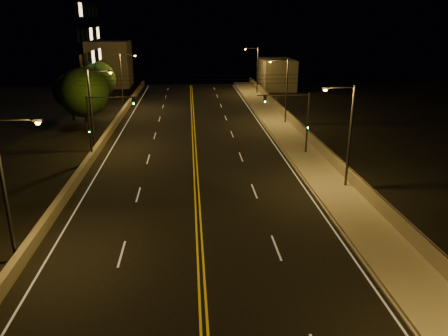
{
  "coord_description": "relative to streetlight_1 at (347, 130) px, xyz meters",
  "views": [
    {
      "loc": [
        -0.38,
        -12.01,
        12.75
      ],
      "look_at": [
        2.0,
        18.0,
        2.5
      ],
      "focal_mm": 35.0,
      "sensor_mm": 36.0,
      "label": 1
    }
  ],
  "objects": [
    {
      "name": "parapet_wall",
      "position": [
        0.95,
        0.51,
        -3.99
      ],
      "size": [
        0.3,
        120.0,
        1.0
      ],
      "primitive_type": "cube",
      "color": "gray",
      "rests_on": "sidewalk"
    },
    {
      "name": "traffic_signal_left",
      "position": [
        -20.3,
        9.25,
        -0.89
      ],
      "size": [
        5.11,
        0.31,
        6.19
      ],
      "color": "#2D2D33",
      "rests_on": "ground"
    },
    {
      "name": "tree_0",
      "position": [
        -23.97,
        19.69,
        0.05
      ],
      "size": [
        5.67,
        5.67,
        7.69
      ],
      "color": "black",
      "rests_on": "ground"
    },
    {
      "name": "tree_1",
      "position": [
        -27.35,
        27.25,
        -0.92
      ],
      "size": [
        4.54,
        4.54,
        6.15
      ],
      "color": "black",
      "rests_on": "ground"
    },
    {
      "name": "parapet_rail",
      "position": [
        0.95,
        0.51,
        -3.46
      ],
      "size": [
        0.06,
        120.0,
        0.06
      ],
      "primitive_type": "cylinder",
      "rotation": [
        1.57,
        0.0,
        0.0
      ],
      "color": "black",
      "rests_on": "parapet_wall"
    },
    {
      "name": "overhead_wires",
      "position": [
        -11.5,
        10.01,
        2.61
      ],
      "size": [
        22.0,
        0.03,
        0.83
      ],
      "color": "black"
    },
    {
      "name": "streetlight_1",
      "position": [
        0.0,
        0.0,
        0.0
      ],
      "size": [
        2.55,
        0.28,
        8.2
      ],
      "color": "#2D2D33",
      "rests_on": "ground"
    },
    {
      "name": "traffic_signal_right",
      "position": [
        -1.49,
        9.25,
        -0.89
      ],
      "size": [
        5.11,
        0.31,
        6.19
      ],
      "color": "#2D2D33",
      "rests_on": "ground"
    },
    {
      "name": "distant_building_right",
      "position": [
        5.0,
        53.0,
        -1.97
      ],
      "size": [
        6.0,
        10.0,
        5.64
      ],
      "primitive_type": "cube",
      "color": "gray",
      "rests_on": "ground"
    },
    {
      "name": "tree_2",
      "position": [
        -25.05,
        33.18,
        -0.25
      ],
      "size": [
        5.32,
        5.32,
        7.21
      ],
      "color": "black",
      "rests_on": "ground"
    },
    {
      "name": "curb",
      "position": [
        -2.57,
        0.51,
        -4.72
      ],
      "size": [
        0.14,
        120.0,
        0.15
      ],
      "primitive_type": "cube",
      "color": "gray",
      "rests_on": "ground"
    },
    {
      "name": "streetlight_3",
      "position": [
        0.0,
        46.73,
        0.0
      ],
      "size": [
        2.55,
        0.28,
        8.2
      ],
      "color": "#2D2D33",
      "rests_on": "ground"
    },
    {
      "name": "jersey_barrier",
      "position": [
        -21.27,
        0.51,
        -4.38
      ],
      "size": [
        0.45,
        120.0,
        0.83
      ],
      "primitive_type": "cube",
      "color": "gray",
      "rests_on": "ground"
    },
    {
      "name": "streetlight_6",
      "position": [
        -21.39,
        33.7,
        0.0
      ],
      "size": [
        2.55,
        0.28,
        8.2
      ],
      "color": "#2D2D33",
      "rests_on": "ground"
    },
    {
      "name": "distant_building_left",
      "position": [
        -27.5,
        58.72,
        -0.37
      ],
      "size": [
        8.0,
        8.0,
        8.85
      ],
      "primitive_type": "cube",
      "color": "gray",
      "rests_on": "ground"
    },
    {
      "name": "lane_markings",
      "position": [
        -11.5,
        0.44,
        -4.77
      ],
      "size": [
        17.32,
        116.0,
        0.0
      ],
      "color": "silver",
      "rests_on": "road"
    },
    {
      "name": "road",
      "position": [
        -11.5,
        0.51,
        -4.78
      ],
      "size": [
        18.0,
        120.0,
        0.02
      ],
      "primitive_type": "cube",
      "color": "black",
      "rests_on": "ground"
    },
    {
      "name": "streetlight_2",
      "position": [
        0.0,
        22.61,
        0.0
      ],
      "size": [
        2.55,
        0.28,
        8.2
      ],
      "color": "#2D2D33",
      "rests_on": "ground"
    },
    {
      "name": "streetlight_4",
      "position": [
        -21.39,
        -9.4,
        0.0
      ],
      "size": [
        2.55,
        0.28,
        8.2
      ],
      "color": "#2D2D33",
      "rests_on": "ground"
    },
    {
      "name": "sidewalk",
      "position": [
        -0.7,
        0.51,
        -4.64
      ],
      "size": [
        3.6,
        120.0,
        0.3
      ],
      "primitive_type": "cube",
      "color": "gray",
      "rests_on": "ground"
    },
    {
      "name": "streetlight_5",
      "position": [
        -21.39,
        12.43,
        0.0
      ],
      "size": [
        2.55,
        0.28,
        8.2
      ],
      "color": "#2D2D33",
      "rests_on": "ground"
    }
  ]
}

